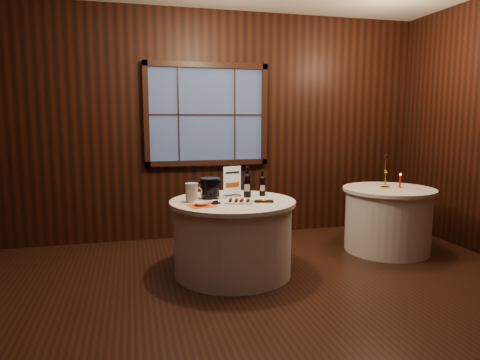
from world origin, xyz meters
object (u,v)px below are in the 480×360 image
object	(u,v)px
port_bottle_left	(247,184)
grape_bunch	(216,203)
port_bottle_right	(262,185)
ice_bucket	(210,188)
chocolate_plate	(239,201)
cracker_bowl	(201,204)
side_table	(387,219)
brass_candlestick	(386,176)
red_candle	(400,182)
chocolate_box	(264,201)
glass_pitcher	(192,192)
sign_stand	(232,186)
main_table	(233,237)

from	to	relation	value
port_bottle_left	grape_bunch	size ratio (longest dim) A/B	2.24
port_bottle_right	ice_bucket	bearing A→B (deg)	-163.47
chocolate_plate	cracker_bowl	xyz separation A→B (m)	(-0.38, -0.05, 0.01)
port_bottle_left	port_bottle_right	size ratio (longest dim) A/B	1.20
side_table	chocolate_plate	world-z (taller)	chocolate_plate
brass_candlestick	red_candle	xyz separation A→B (m)	(0.18, -0.03, -0.07)
port_bottle_right	brass_candlestick	xyz separation A→B (m)	(1.58, 0.13, 0.02)
chocolate_box	grape_bunch	world-z (taller)	grape_bunch
side_table	glass_pitcher	world-z (taller)	glass_pitcher
port_bottle_left	ice_bucket	distance (m)	0.40
port_bottle_left	sign_stand	bearing A→B (deg)	178.39
grape_bunch	brass_candlestick	xyz separation A→B (m)	(2.16, 0.48, 0.13)
glass_pitcher	cracker_bowl	bearing A→B (deg)	-83.50
side_table	sign_stand	size ratio (longest dim) A/B	3.20
sign_stand	ice_bucket	bearing A→B (deg)	172.73
port_bottle_left	port_bottle_right	world-z (taller)	port_bottle_left
sign_stand	ice_bucket	size ratio (longest dim) A/B	1.58
chocolate_box	chocolate_plate	bearing A→B (deg)	-166.30
sign_stand	red_candle	size ratio (longest dim) A/B	1.94
cracker_bowl	chocolate_box	bearing A→B (deg)	3.27
chocolate_plate	grape_bunch	xyz separation A→B (m)	(-0.24, -0.01, 0.00)
main_table	port_bottle_left	bearing A→B (deg)	35.46
glass_pitcher	chocolate_plate	bearing A→B (deg)	-29.98
main_table	cracker_bowl	world-z (taller)	cracker_bowl
chocolate_box	brass_candlestick	xyz separation A→B (m)	(1.67, 0.48, 0.14)
main_table	sign_stand	size ratio (longest dim) A/B	3.79
side_table	cracker_bowl	distance (m)	2.44
brass_candlestick	port_bottle_right	bearing A→B (deg)	-175.13
chocolate_box	red_candle	distance (m)	1.91
port_bottle_left	glass_pitcher	bearing A→B (deg)	-148.31
main_table	cracker_bowl	distance (m)	0.57
glass_pitcher	ice_bucket	bearing A→B (deg)	25.77
chocolate_box	red_candle	world-z (taller)	red_candle
chocolate_box	brass_candlestick	bearing A→B (deg)	31.89
chocolate_box	port_bottle_left	bearing A→B (deg)	122.21
ice_bucket	chocolate_plate	size ratio (longest dim) A/B	0.67
port_bottle_right	ice_bucket	xyz separation A→B (m)	(-0.57, -0.02, -0.01)
side_table	red_candle	size ratio (longest dim) A/B	6.20
chocolate_plate	chocolate_box	distance (m)	0.25
port_bottle_left	chocolate_plate	xyz separation A→B (m)	(-0.16, -0.29, -0.13)
port_bottle_left	main_table	bearing A→B (deg)	-124.27
red_candle	side_table	bearing A→B (deg)	171.91
main_table	sign_stand	xyz separation A→B (m)	(0.04, 0.20, 0.50)
red_candle	ice_bucket	bearing A→B (deg)	-177.04
sign_stand	port_bottle_right	world-z (taller)	sign_stand
chocolate_box	port_bottle_right	bearing A→B (deg)	91.25
main_table	sign_stand	distance (m)	0.54
chocolate_box	sign_stand	bearing A→B (deg)	139.58
glass_pitcher	cracker_bowl	xyz separation A→B (m)	(0.06, -0.22, -0.07)
side_table	glass_pitcher	xyz separation A→B (m)	(-2.41, -0.28, 0.48)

